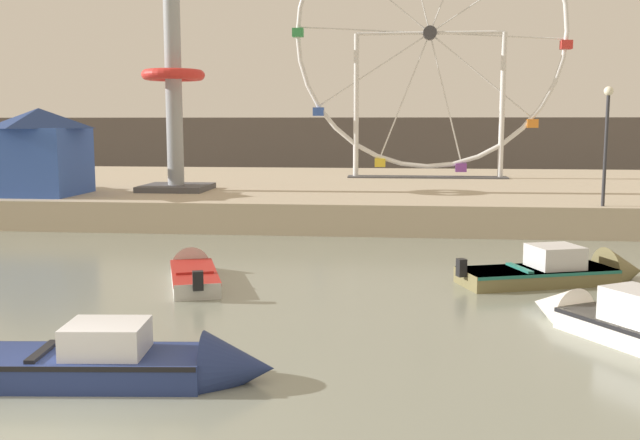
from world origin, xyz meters
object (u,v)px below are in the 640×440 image
ferris_wheel_white_frame (430,37)px  drop_tower_steel_tower (173,71)px  motorboat_olive_wood (570,271)px  motorboat_white_red_stripe (625,325)px  promenade_lamp_near (607,129)px  carnival_booth_blue_tent (40,150)px  motorboat_pale_grey (193,271)px  motorboat_navy_blue (130,363)px

ferris_wheel_white_frame → drop_tower_steel_tower: bearing=-143.3°
motorboat_olive_wood → motorboat_white_red_stripe: bearing=-110.7°
motorboat_white_red_stripe → drop_tower_steel_tower: drop_tower_steel_tower is taller
motorboat_white_red_stripe → drop_tower_steel_tower: bearing=7.9°
motorboat_white_red_stripe → ferris_wheel_white_frame: 26.25m
promenade_lamp_near → carnival_booth_blue_tent: bearing=175.1°
motorboat_pale_grey → ferris_wheel_white_frame: bearing=-37.3°
motorboat_olive_wood → motorboat_navy_blue: motorboat_olive_wood is taller
motorboat_navy_blue → ferris_wheel_white_frame: size_ratio=0.38×
carnival_booth_blue_tent → promenade_lamp_near: bearing=-4.2°
motorboat_navy_blue → drop_tower_steel_tower: drop_tower_steel_tower is taller
motorboat_white_red_stripe → motorboat_pale_grey: motorboat_white_red_stripe is taller
motorboat_navy_blue → drop_tower_steel_tower: bearing=99.6°
motorboat_white_red_stripe → ferris_wheel_white_frame: ferris_wheel_white_frame is taller
motorboat_olive_wood → promenade_lamp_near: bearing=50.8°
motorboat_navy_blue → promenade_lamp_near: bearing=48.5°
motorboat_pale_grey → ferris_wheel_white_frame: (6.87, 20.44, 8.15)m
ferris_wheel_white_frame → drop_tower_steel_tower: ferris_wheel_white_frame is taller
carnival_booth_blue_tent → motorboat_olive_wood: bearing=-25.5°
carnival_booth_blue_tent → promenade_lamp_near: (21.42, -1.85, 0.88)m
motorboat_pale_grey → motorboat_navy_blue: size_ratio=0.78×
motorboat_pale_grey → carnival_booth_blue_tent: size_ratio=1.16×
carnival_booth_blue_tent → drop_tower_steel_tower: bearing=26.5°
carnival_booth_blue_tent → motorboat_navy_blue: bearing=-59.1°
motorboat_white_red_stripe → drop_tower_steel_tower: size_ratio=0.42×
motorboat_olive_wood → carnival_booth_blue_tent: bearing=135.1°
motorboat_pale_grey → ferris_wheel_white_frame: 23.05m
promenade_lamp_near → ferris_wheel_white_frame: bearing=114.2°
ferris_wheel_white_frame → carnival_booth_blue_tent: bearing=-146.3°
motorboat_olive_wood → motorboat_navy_blue: bearing=-155.3°
motorboat_white_red_stripe → motorboat_navy_blue: bearing=78.4°
motorboat_navy_blue → ferris_wheel_white_frame: bearing=73.0°
ferris_wheel_white_frame → carnival_booth_blue_tent: 19.81m
motorboat_navy_blue → drop_tower_steel_tower: (-5.25, 19.67, 5.86)m
motorboat_navy_blue → ferris_wheel_white_frame: ferris_wheel_white_frame is taller
motorboat_white_red_stripe → ferris_wheel_white_frame: size_ratio=0.37×
motorboat_olive_wood → promenade_lamp_near: 8.60m
motorboat_olive_wood → promenade_lamp_near: promenade_lamp_near is taller
motorboat_navy_blue → ferris_wheel_white_frame: (5.77, 27.90, 8.05)m
motorboat_pale_grey → drop_tower_steel_tower: bearing=0.0°
motorboat_white_red_stripe → promenade_lamp_near: size_ratio=1.27×
motorboat_white_red_stripe → drop_tower_steel_tower: (-13.67, 16.62, 5.86)m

